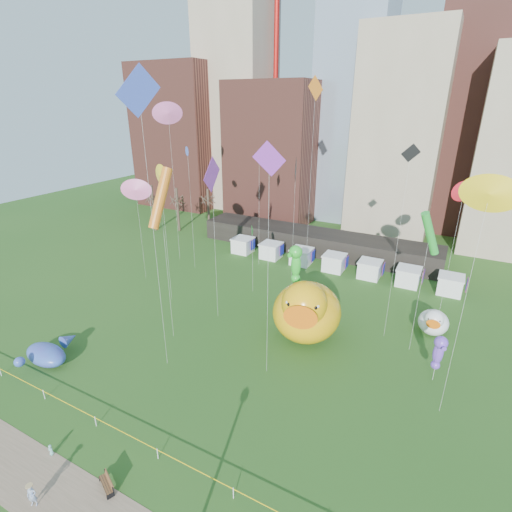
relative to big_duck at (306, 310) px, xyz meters
The scene contains 30 objects.
ground 18.74m from the big_duck, 101.21° to the right, with size 160.00×160.00×0.00m, color #255319.
skyline 46.65m from the big_duck, 91.78° to the left, with size 101.00×23.00×68.00m.
pavilion 25.14m from the big_duck, 107.60° to the left, with size 38.00×6.00×3.20m, color black.
vendor_tents 18.23m from the big_duck, 98.16° to the left, with size 33.24×2.80×2.40m.
bare_trees 40.54m from the big_duck, 146.37° to the left, with size 8.44×6.44×8.50m.
caution_tape 18.63m from the big_duck, 101.21° to the right, with size 50.00×0.06×0.90m.
big_duck is the anchor object (origin of this frame).
small_duck 13.51m from the big_duck, 31.71° to the left, with size 3.02×4.09×3.16m.
seahorse_green 7.71m from the big_duck, 121.20° to the left, with size 1.87×2.17×7.39m.
seahorse_purple 12.20m from the big_duck, ahead, with size 1.42×1.60×4.51m.
whale_inflatable 24.71m from the big_duck, 143.08° to the right, with size 4.69×5.95×2.04m.
park_bench 21.97m from the big_duck, 103.02° to the right, with size 1.67×1.14×0.82m.
woman 25.50m from the big_duck, 108.29° to the right, with size 0.57×0.38×1.57m, color white.
toddler 23.81m from the big_duck, 115.74° to the right, with size 0.29×0.21×0.84m, color white.
kite_0 23.29m from the big_duck, 131.43° to the left, with size 1.46×3.16×16.25m.
kite_1 32.39m from the big_duck, 156.13° to the left, with size 1.65×2.74×22.49m.
kite_2 16.33m from the big_duck, 30.58° to the left, with size 1.58×0.24×19.27m.
kite_3 12.68m from the big_duck, 145.55° to the left, with size 0.78×1.13×8.80m.
kite_4 19.56m from the big_duck, 18.58° to the right, with size 2.42×0.73×18.51m.
kite_5 23.97m from the big_duck, 135.11° to the right, with size 1.06×3.45×25.06m.
kite_6 17.57m from the big_duck, 153.76° to the right, with size 1.25×3.26×17.22m.
kite_7 16.34m from the big_duck, 100.09° to the right, with size 1.86×1.79×20.03m.
kite_8 17.98m from the big_duck, 30.77° to the left, with size 1.39×1.59×16.03m.
kite_9 26.52m from the big_duck, behind, with size 2.64×1.37×13.50m.
kite_10 18.90m from the big_duck, 118.14° to the left, with size 1.03×2.85×16.08m.
kite_11 13.37m from the big_duck, 16.99° to the left, with size 2.20×2.21×14.05m.
kite_12 21.19m from the big_duck, behind, with size 2.16×1.33×16.26m.
kite_13 26.17m from the big_duck, 155.79° to the left, with size 1.03×0.89×17.12m.
kite_14 26.33m from the big_duck, 110.86° to the left, with size 2.46×1.59×25.45m.
kite_15 16.12m from the big_duck, behind, with size 0.44×3.41×17.64m.
Camera 1 is at (14.86, -13.70, 22.67)m, focal length 27.00 mm.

